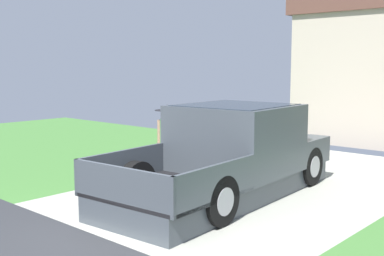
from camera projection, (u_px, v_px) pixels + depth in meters
pickup_truck at (233, 154)px, 9.33m from camera, size 2.46×5.39×1.72m
person_with_hat at (167, 137)px, 10.06m from camera, size 0.51×0.51×1.67m
handbag at (164, 182)px, 9.75m from camera, size 0.38×0.18×0.43m
wheeled_trash_bin at (232, 127)px, 15.09m from camera, size 0.60×0.72×1.07m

